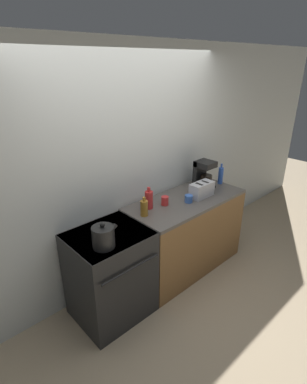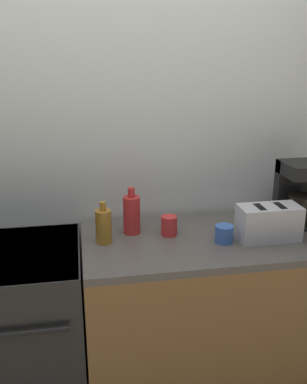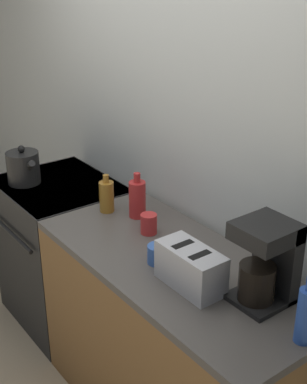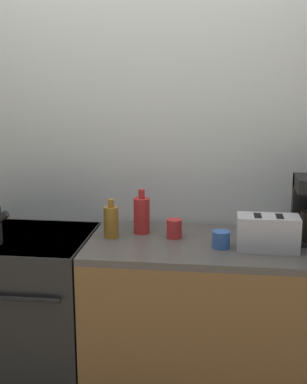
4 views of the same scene
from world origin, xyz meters
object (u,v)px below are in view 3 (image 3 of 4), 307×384
(stove, at_px, (63,250))
(coffee_maker, at_px, (267,260))
(cup_red, at_px, (149,224))
(bottle_blue, at_px, (305,315))
(cup_blue, at_px, (157,254))
(bottle_red, at_px, (137,199))
(bottle_amber, at_px, (107,196))
(kettle, at_px, (23,167))
(toaster, at_px, (191,268))

(stove, xyz_separation_m, coffee_maker, (1.52, 0.12, 0.63))
(cup_red, bearing_deg, bottle_blue, -2.33)
(cup_blue, relative_size, cup_red, 0.89)
(bottle_red, bearing_deg, cup_blue, -24.37)
(bottle_blue, relative_size, bottle_amber, 1.29)
(bottle_amber, bearing_deg, bottle_red, 32.12)
(bottle_blue, xyz_separation_m, bottle_red, (-1.15, 0.10, -0.01))
(bottle_amber, height_order, bottle_red, bottle_red)
(cup_blue, bearing_deg, cup_red, 151.54)
(stove, height_order, kettle, kettle)
(coffee_maker, distance_m, cup_red, 0.72)
(kettle, xyz_separation_m, bottle_blue, (1.92, 0.18, 0.01))
(kettle, height_order, cup_blue, kettle)
(stove, relative_size, kettle, 3.83)
(stove, height_order, coffee_maker, coffee_maker)
(cup_blue, height_order, cup_red, cup_red)
(toaster, relative_size, cup_blue, 3.36)
(bottle_amber, bearing_deg, stove, -175.11)
(toaster, relative_size, bottle_amber, 1.45)
(bottle_blue, height_order, bottle_red, bottle_blue)
(stove, distance_m, bottle_amber, 0.72)
(toaster, bearing_deg, cup_blue, 179.66)
(stove, height_order, bottle_amber, bottle_amber)
(bottle_blue, height_order, cup_red, bottle_blue)
(toaster, bearing_deg, cup_red, 164.12)
(kettle, xyz_separation_m, toaster, (1.42, 0.09, -0.01))
(bottle_blue, bearing_deg, toaster, -169.31)
(bottle_amber, bearing_deg, coffee_maker, 4.16)
(kettle, distance_m, coffee_maker, 1.69)
(coffee_maker, height_order, bottle_amber, coffee_maker)
(coffee_maker, relative_size, bottle_amber, 1.65)
(stove, xyz_separation_m, bottle_blue, (1.78, 0.03, 0.56))
(toaster, relative_size, bottle_blue, 1.13)
(toaster, xyz_separation_m, cup_blue, (-0.23, 0.00, -0.04))
(bottle_red, height_order, cup_blue, bottle_red)
(bottle_amber, bearing_deg, bottle_blue, -0.30)
(coffee_maker, height_order, bottle_red, coffee_maker)
(kettle, relative_size, bottle_red, 1.00)
(kettle, relative_size, bottle_blue, 0.91)
(kettle, height_order, cup_red, kettle)
(kettle, distance_m, toaster, 1.42)
(cup_blue, bearing_deg, bottle_amber, 170.15)
(coffee_maker, bearing_deg, toaster, -143.79)
(bottle_amber, distance_m, cup_blue, 0.58)
(kettle, relative_size, cup_blue, 2.71)
(toaster, xyz_separation_m, cup_red, (-0.47, 0.13, -0.04))
(stove, relative_size, bottle_amber, 4.49)
(kettle, distance_m, cup_red, 0.98)
(kettle, xyz_separation_m, bottle_red, (0.77, 0.28, 0.00))
(toaster, height_order, bottle_blue, bottle_blue)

